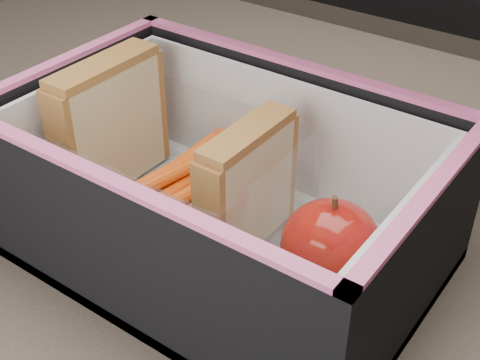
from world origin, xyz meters
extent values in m
cube|color=#62574A|center=(0.00, 0.00, 0.73)|extent=(1.20, 0.80, 0.03)
cube|color=#382D26|center=(-0.55, 0.35, 0.36)|extent=(0.05, 0.05, 0.72)
cube|color=tan|center=(-0.14, -0.05, 0.82)|extent=(0.01, 0.09, 0.10)
cube|color=#B75464|center=(-0.13, -0.05, 0.81)|extent=(0.01, 0.09, 0.09)
cube|color=tan|center=(-0.12, -0.05, 0.82)|extent=(0.01, 0.09, 0.10)
cube|color=brown|center=(-0.13, -0.05, 0.87)|extent=(0.03, 0.10, 0.01)
cube|color=tan|center=(0.00, -0.05, 0.81)|extent=(0.01, 0.08, 0.09)
cube|color=#B75464|center=(0.01, -0.05, 0.81)|extent=(0.01, 0.08, 0.08)
cube|color=tan|center=(0.01, -0.05, 0.81)|extent=(0.01, 0.08, 0.09)
cube|color=brown|center=(0.01, -0.05, 0.86)|extent=(0.02, 0.08, 0.01)
cylinder|color=#E74C05|center=(-0.08, -0.05, 0.77)|extent=(0.02, 0.09, 0.01)
cylinder|color=#E74C05|center=(-0.06, -0.03, 0.78)|extent=(0.02, 0.09, 0.01)
cylinder|color=#E74C05|center=(-0.07, -0.02, 0.80)|extent=(0.02, 0.09, 0.01)
cylinder|color=#E74C05|center=(-0.05, -0.02, 0.77)|extent=(0.02, 0.09, 0.01)
cylinder|color=#E74C05|center=(-0.06, -0.08, 0.78)|extent=(0.03, 0.09, 0.01)
cylinder|color=#E74C05|center=(-0.06, -0.04, 0.80)|extent=(0.03, 0.09, 0.01)
cylinder|color=#E74C05|center=(-0.07, -0.07, 0.77)|extent=(0.03, 0.09, 0.01)
cylinder|color=#E74C05|center=(-0.08, -0.07, 0.78)|extent=(0.01, 0.09, 0.01)
cylinder|color=#E74C05|center=(-0.07, -0.04, 0.80)|extent=(0.02, 0.09, 0.01)
cube|color=white|center=(0.08, -0.05, 0.77)|extent=(0.09, 0.10, 0.01)
ellipsoid|color=#9A0A12|center=(0.08, -0.05, 0.80)|extent=(0.07, 0.07, 0.06)
cylinder|color=#462F19|center=(0.08, -0.05, 0.84)|extent=(0.00, 0.01, 0.01)
camera|label=1|loc=(0.22, -0.36, 1.09)|focal=50.00mm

